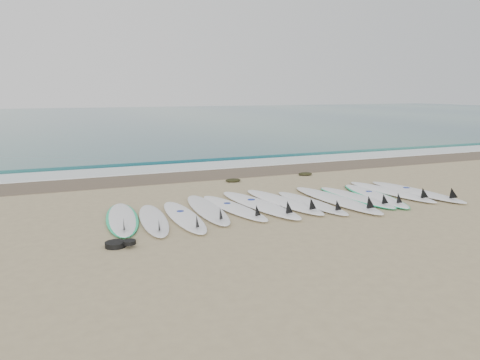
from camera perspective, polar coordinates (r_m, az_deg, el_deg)
name	(u,v)px	position (r m, az deg, el deg)	size (l,w,h in m)	color
ground	(285,205)	(9.89, 5.56, -3.10)	(120.00, 120.00, 0.00)	tan
ocean	(103,119)	(41.27, -16.37, 7.15)	(120.00, 55.00, 0.03)	#255E60
wet_sand_band	(219,174)	(13.56, -2.62, 0.78)	(120.00, 1.80, 0.01)	brown
foam_band	(204,166)	(14.86, -4.47, 1.70)	(120.00, 1.40, 0.04)	silver
wave_crest	(190,159)	(16.28, -6.13, 2.58)	(120.00, 1.00, 0.10)	#255E60
surfboard_0	(122,219)	(8.95, -14.18, -4.59)	(0.85, 2.49, 0.31)	white
surfboard_1	(154,220)	(8.73, -10.46, -4.79)	(0.71, 2.36, 0.30)	silver
surfboard_2	(184,217)	(8.84, -6.78, -4.45)	(0.56, 2.49, 0.32)	white
surfboard_3	(208,209)	(9.33, -3.92, -3.57)	(0.69, 2.61, 0.33)	silver
surfboard_4	(235,208)	(9.43, -0.64, -3.40)	(0.86, 2.51, 0.31)	white
surfboard_5	(261,204)	(9.67, 2.52, -3.00)	(0.99, 2.88, 0.36)	white
surfboard_6	(284,201)	(9.98, 5.42, -2.63)	(0.94, 2.74, 0.34)	white
surfboard_7	(312,203)	(9.96, 8.82, -2.77)	(0.71, 2.43, 0.31)	white
surfboard_8	(338,200)	(10.30, 11.84, -2.36)	(0.81, 2.94, 0.37)	white
surfboard_9	(356,197)	(10.71, 14.01, -2.05)	(0.78, 2.45, 0.31)	white
surfboard_10	(375,196)	(10.97, 16.18, -1.83)	(0.93, 2.61, 0.32)	white
surfboard_11	(392,192)	(11.47, 18.07, -1.35)	(0.82, 2.66, 0.34)	white
surfboard_12	(418,192)	(11.66, 20.86, -1.33)	(0.85, 2.76, 0.35)	white
seaweed_near	(233,180)	(12.38, -0.85, -0.03)	(0.41, 0.32, 0.08)	black
seaweed_far	(305,174)	(13.46, 7.96, 0.76)	(0.41, 0.32, 0.08)	black
leash_coil	(119,244)	(7.52, -14.59, -7.55)	(0.46, 0.36, 0.11)	black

